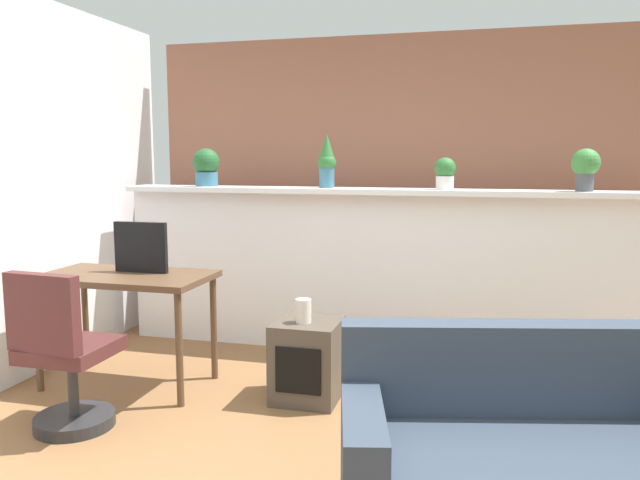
% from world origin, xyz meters
% --- Properties ---
extents(ground_plane, '(12.00, 12.00, 0.00)m').
position_xyz_m(ground_plane, '(0.00, 0.00, 0.00)').
color(ground_plane, brown).
extents(divider_wall, '(4.13, 0.16, 1.23)m').
position_xyz_m(divider_wall, '(0.00, 2.00, 0.62)').
color(divider_wall, white).
rests_on(divider_wall, ground).
extents(plant_shelf, '(4.13, 0.31, 0.04)m').
position_xyz_m(plant_shelf, '(0.00, 1.96, 1.25)').
color(plant_shelf, white).
rests_on(plant_shelf, divider_wall).
extents(brick_wall_behind, '(4.13, 0.10, 2.50)m').
position_xyz_m(brick_wall_behind, '(0.00, 2.60, 1.25)').
color(brick_wall_behind, '#935B47').
rests_on(brick_wall_behind, ground).
extents(potted_plant_0, '(0.22, 0.22, 0.30)m').
position_xyz_m(potted_plant_0, '(-1.44, 1.99, 1.43)').
color(potted_plant_0, '#386B84').
rests_on(potted_plant_0, plant_shelf).
extents(potted_plant_1, '(0.14, 0.14, 0.41)m').
position_xyz_m(potted_plant_1, '(-0.44, 1.99, 1.48)').
color(potted_plant_1, '#386B84').
rests_on(potted_plant_1, plant_shelf).
extents(potted_plant_2, '(0.15, 0.15, 0.23)m').
position_xyz_m(potted_plant_2, '(0.45, 1.96, 1.39)').
color(potted_plant_2, silver).
rests_on(potted_plant_2, plant_shelf).
extents(potted_plant_3, '(0.19, 0.19, 0.29)m').
position_xyz_m(potted_plant_3, '(1.40, 1.96, 1.44)').
color(potted_plant_3, '#4C4C51').
rests_on(potted_plant_3, plant_shelf).
extents(desk, '(1.10, 0.60, 0.75)m').
position_xyz_m(desk, '(-1.52, 0.89, 0.67)').
color(desk, brown).
rests_on(desk, ground).
extents(tv_monitor, '(0.37, 0.04, 0.33)m').
position_xyz_m(tv_monitor, '(-1.45, 0.97, 0.92)').
color(tv_monitor, black).
rests_on(tv_monitor, desk).
extents(office_chair, '(0.46, 0.46, 0.91)m').
position_xyz_m(office_chair, '(-1.47, 0.17, 0.39)').
color(office_chair, '#262628').
rests_on(office_chair, ground).
extents(side_cube_shelf, '(0.40, 0.41, 0.50)m').
position_xyz_m(side_cube_shelf, '(-0.30, 0.94, 0.25)').
color(side_cube_shelf, '#4C4238').
rests_on(side_cube_shelf, ground).
extents(vase_on_shelf, '(0.10, 0.10, 0.15)m').
position_xyz_m(vase_on_shelf, '(-0.32, 0.91, 0.57)').
color(vase_on_shelf, silver).
rests_on(vase_on_shelf, side_cube_shelf).
extents(couch, '(1.69, 1.10, 0.80)m').
position_xyz_m(couch, '(0.96, -0.16, 0.28)').
color(couch, '#333D4C').
rests_on(couch, ground).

